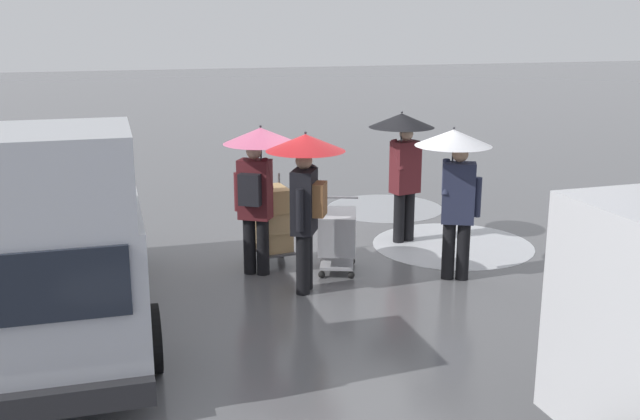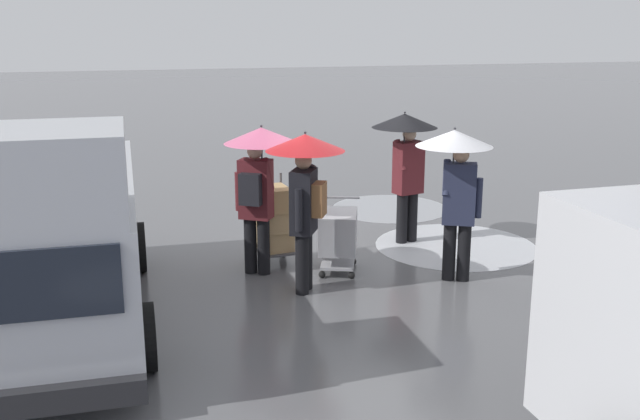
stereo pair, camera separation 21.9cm
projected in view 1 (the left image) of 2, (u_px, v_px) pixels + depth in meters
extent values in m
plane|color=#5B5B5E|center=(351.00, 260.00, 11.29)|extent=(90.00, 90.00, 0.00)
cylinder|color=#999BA0|center=(385.00, 208.00, 14.36)|extent=(2.23, 2.23, 0.01)
cylinder|color=silver|center=(453.00, 245.00, 12.02)|extent=(2.59, 2.59, 0.01)
cube|color=#B7BABF|center=(51.00, 238.00, 8.69)|extent=(2.01, 5.22, 1.40)
cube|color=#B7BABF|center=(27.00, 177.00, 6.64)|extent=(1.85, 1.42, 0.84)
cube|color=black|center=(28.00, 289.00, 6.17)|extent=(1.66, 0.08, 0.63)
cube|color=#232326|center=(40.00, 405.00, 6.40)|extent=(1.96, 0.18, 0.24)
cylinder|color=black|center=(149.00, 339.00, 7.62)|extent=(0.25, 0.72, 0.72)
cylinder|color=black|center=(135.00, 249.00, 10.63)|extent=(0.25, 0.72, 0.72)
cube|color=#B2B2B7|center=(337.00, 231.00, 10.62)|extent=(0.75, 0.89, 0.56)
cube|color=#B2B2B7|center=(337.00, 262.00, 10.74)|extent=(0.67, 0.80, 0.04)
cylinder|color=#B2B2B7|center=(339.00, 197.00, 10.93)|extent=(0.56, 0.23, 0.04)
sphere|color=black|center=(351.00, 275.00, 10.46)|extent=(0.10, 0.10, 0.10)
sphere|color=black|center=(322.00, 274.00, 10.48)|extent=(0.10, 0.10, 0.10)
sphere|color=black|center=(352.00, 261.00, 11.04)|extent=(0.10, 0.10, 0.10)
sphere|color=black|center=(324.00, 261.00, 11.07)|extent=(0.10, 0.10, 0.10)
cube|color=#515156|center=(274.00, 251.00, 11.02)|extent=(0.57, 0.67, 0.03)
cylinder|color=#515156|center=(279.00, 209.00, 11.23)|extent=(0.04, 0.04, 1.10)
cylinder|color=#515156|center=(252.00, 212.00, 11.05)|extent=(0.04, 0.04, 1.10)
cylinder|color=black|center=(281.00, 250.00, 11.41)|extent=(0.08, 0.21, 0.20)
cylinder|color=black|center=(252.00, 254.00, 11.21)|extent=(0.08, 0.21, 0.20)
cube|color=tan|center=(274.00, 240.00, 10.98)|extent=(0.52, 0.53, 0.30)
cube|color=tan|center=(273.00, 220.00, 10.90)|extent=(0.47, 0.56, 0.31)
cube|color=tan|center=(273.00, 199.00, 10.82)|extent=(0.45, 0.61, 0.34)
cylinder|color=black|center=(463.00, 251.00, 10.35)|extent=(0.18, 0.18, 0.82)
cylinder|color=black|center=(448.00, 250.00, 10.38)|extent=(0.18, 0.18, 0.82)
cube|color=#282D47|center=(458.00, 193.00, 10.15)|extent=(0.52, 0.44, 0.84)
sphere|color=tan|center=(460.00, 154.00, 10.02)|extent=(0.22, 0.22, 0.22)
cylinder|color=#282D47|center=(478.00, 197.00, 10.13)|extent=(0.10, 0.10, 0.55)
cylinder|color=#282D47|center=(446.00, 177.00, 10.11)|extent=(0.22, 0.32, 0.50)
cylinder|color=#333338|center=(452.00, 165.00, 10.07)|extent=(0.02, 0.02, 0.86)
cone|color=white|center=(454.00, 138.00, 9.98)|extent=(1.04, 1.04, 0.22)
sphere|color=#333338|center=(454.00, 128.00, 9.95)|extent=(0.04, 0.04, 0.04)
cylinder|color=black|center=(409.00, 216.00, 12.17)|extent=(0.18, 0.18, 0.82)
cylinder|color=black|center=(399.00, 218.00, 12.07)|extent=(0.18, 0.18, 0.82)
cube|color=#5B1E23|center=(405.00, 167.00, 11.92)|extent=(0.50, 0.38, 0.84)
sphere|color=beige|center=(406.00, 134.00, 11.78)|extent=(0.22, 0.22, 0.22)
cylinder|color=#5B1E23|center=(418.00, 169.00, 12.06)|extent=(0.10, 0.10, 0.55)
cylinder|color=#5B1E23|center=(397.00, 155.00, 11.76)|extent=(0.17, 0.32, 0.50)
cylinder|color=#333338|center=(401.00, 144.00, 11.77)|extent=(0.02, 0.02, 0.86)
cone|color=black|center=(402.00, 120.00, 11.68)|extent=(1.04, 1.04, 0.22)
sphere|color=#333338|center=(402.00, 112.00, 11.64)|extent=(0.04, 0.04, 0.04)
cylinder|color=black|center=(303.00, 264.00, 9.79)|extent=(0.18, 0.18, 0.82)
cylinder|color=black|center=(306.00, 260.00, 9.98)|extent=(0.18, 0.18, 0.82)
cube|color=black|center=(304.00, 201.00, 9.68)|extent=(0.45, 0.52, 0.84)
sphere|color=tan|center=(304.00, 161.00, 9.54)|extent=(0.22, 0.22, 0.22)
cylinder|color=black|center=(300.00, 210.00, 9.44)|extent=(0.10, 0.10, 0.55)
cylinder|color=black|center=(306.00, 182.00, 9.80)|extent=(0.31, 0.23, 0.50)
cylinder|color=#333338|center=(306.00, 171.00, 9.68)|extent=(0.02, 0.02, 0.86)
cone|color=red|center=(306.00, 143.00, 9.58)|extent=(1.04, 1.04, 0.22)
sphere|color=#333338|center=(305.00, 133.00, 9.55)|extent=(0.04, 0.04, 0.04)
cube|color=brown|center=(319.00, 199.00, 9.63)|extent=(0.28, 0.34, 0.44)
cylinder|color=black|center=(250.00, 246.00, 10.60)|extent=(0.18, 0.18, 0.82)
cylinder|color=black|center=(263.00, 247.00, 10.55)|extent=(0.18, 0.18, 0.82)
cube|color=#5B1E23|center=(255.00, 189.00, 10.36)|extent=(0.52, 0.47, 0.84)
sphere|color=beige|center=(254.00, 151.00, 10.23)|extent=(0.22, 0.22, 0.22)
cylinder|color=#5B1E23|center=(238.00, 192.00, 10.44)|extent=(0.10, 0.10, 0.55)
cylinder|color=#5B1E23|center=(267.00, 174.00, 10.28)|extent=(0.24, 0.31, 0.50)
cylinder|color=#333338|center=(261.00, 163.00, 10.24)|extent=(0.02, 0.02, 0.86)
cone|color=#E0668E|center=(261.00, 136.00, 10.15)|extent=(1.04, 1.04, 0.22)
sphere|color=#333338|center=(260.00, 126.00, 10.12)|extent=(0.04, 0.04, 0.04)
cube|color=black|center=(250.00, 190.00, 10.17)|extent=(0.34, 0.29, 0.44)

